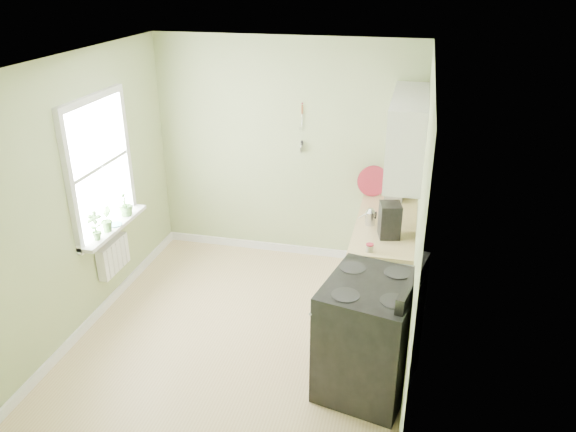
% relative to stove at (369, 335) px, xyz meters
% --- Properties ---
extents(floor, '(3.20, 3.60, 0.02)m').
position_rel_stove_xyz_m(floor, '(-1.28, 0.50, -0.54)').
color(floor, tan).
rests_on(floor, ground).
extents(ceiling, '(3.20, 3.60, 0.02)m').
position_rel_stove_xyz_m(ceiling, '(-1.28, 0.50, 2.18)').
color(ceiling, white).
rests_on(ceiling, wall_back).
extents(wall_back, '(3.20, 0.02, 2.70)m').
position_rel_stove_xyz_m(wall_back, '(-1.28, 2.31, 0.82)').
color(wall_back, '#AAB97E').
rests_on(wall_back, floor).
extents(wall_left, '(0.02, 3.60, 2.70)m').
position_rel_stove_xyz_m(wall_left, '(-2.89, 0.50, 0.82)').
color(wall_left, '#AAB97E').
rests_on(wall_left, floor).
extents(wall_right, '(0.02, 3.60, 2.70)m').
position_rel_stove_xyz_m(wall_right, '(0.33, 0.50, 0.82)').
color(wall_right, '#AAB97E').
rests_on(wall_right, floor).
extents(base_cabinets, '(0.60, 1.60, 0.87)m').
position_rel_stove_xyz_m(base_cabinets, '(0.02, 1.50, -0.09)').
color(base_cabinets, white).
rests_on(base_cabinets, floor).
extents(countertop, '(0.64, 1.60, 0.04)m').
position_rel_stove_xyz_m(countertop, '(0.01, 1.50, 0.36)').
color(countertop, beige).
rests_on(countertop, base_cabinets).
extents(upper_cabinets, '(0.35, 1.40, 0.80)m').
position_rel_stove_xyz_m(upper_cabinets, '(0.15, 1.60, 1.32)').
color(upper_cabinets, white).
rests_on(upper_cabinets, wall_right).
extents(window, '(0.06, 1.14, 1.44)m').
position_rel_stove_xyz_m(window, '(-2.86, 0.80, 1.02)').
color(window, white).
rests_on(window, wall_left).
extents(window_sill, '(0.18, 1.14, 0.04)m').
position_rel_stove_xyz_m(window_sill, '(-2.79, 0.80, 0.35)').
color(window_sill, white).
rests_on(window_sill, wall_left).
extents(radiator, '(0.12, 0.50, 0.35)m').
position_rel_stove_xyz_m(radiator, '(-2.82, 0.75, 0.02)').
color(radiator, white).
rests_on(radiator, wall_left).
extents(wall_utensils, '(0.02, 0.14, 0.58)m').
position_rel_stove_xyz_m(wall_utensils, '(-1.08, 2.28, 1.04)').
color(wall_utensils, beige).
rests_on(wall_utensils, wall_back).
extents(stove, '(0.91, 0.99, 1.17)m').
position_rel_stove_xyz_m(stove, '(0.00, 0.00, 0.00)').
color(stove, black).
rests_on(stove, floor).
extents(stand_mixer, '(0.24, 0.36, 0.42)m').
position_rel_stove_xyz_m(stand_mixer, '(0.06, 2.24, 0.56)').
color(stand_mixer, '#B2B2B7').
rests_on(stand_mixer, countertop).
extents(kettle, '(0.18, 0.10, 0.18)m').
position_rel_stove_xyz_m(kettle, '(-0.16, 1.41, 0.47)').
color(kettle, silver).
rests_on(kettle, countertop).
extents(coffee_maker, '(0.24, 0.26, 0.35)m').
position_rel_stove_xyz_m(coffee_maker, '(0.05, 1.18, 0.55)').
color(coffee_maker, black).
rests_on(coffee_maker, countertop).
extents(red_tray, '(0.37, 0.18, 0.37)m').
position_rel_stove_xyz_m(red_tray, '(-0.21, 2.22, 0.57)').
color(red_tray, '#AC2438').
rests_on(red_tray, countertop).
extents(jar, '(0.07, 0.07, 0.08)m').
position_rel_stove_xyz_m(jar, '(-0.10, 0.80, 0.42)').
color(jar, '#BFBA95').
rests_on(jar, countertop).
extents(plant_a, '(0.19, 0.15, 0.31)m').
position_rel_stove_xyz_m(plant_a, '(-2.78, 0.45, 0.53)').
color(plant_a, '#467034').
rests_on(plant_a, window_sill).
extents(plant_b, '(0.18, 0.19, 0.27)m').
position_rel_stove_xyz_m(plant_b, '(-2.78, 0.66, 0.51)').
color(plant_b, '#467034').
rests_on(plant_b, window_sill).
extents(plant_c, '(0.17, 0.17, 0.28)m').
position_rel_stove_xyz_m(plant_c, '(-2.78, 1.06, 0.51)').
color(plant_c, '#467034').
rests_on(plant_c, window_sill).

